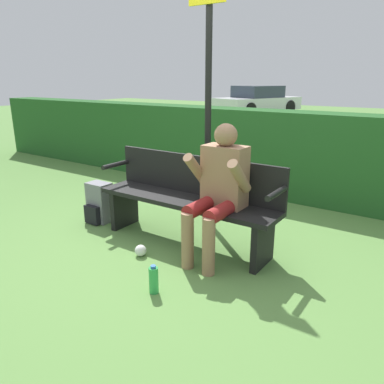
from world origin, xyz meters
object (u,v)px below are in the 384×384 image
(water_bottle, at_px, (154,280))
(park_bench, at_px, (189,197))
(person_seated, at_px, (219,186))
(signpost, at_px, (208,92))
(parked_car, at_px, (257,101))
(backpack, at_px, (99,203))

(water_bottle, bearing_deg, park_bench, 108.98)
(park_bench, xyz_separation_m, person_seated, (0.41, -0.12, 0.21))
(signpost, distance_m, parked_car, 13.84)
(person_seated, distance_m, signpost, 1.18)
(person_seated, distance_m, parked_car, 14.68)
(park_bench, relative_size, parked_car, 0.43)
(park_bench, distance_m, water_bottle, 1.06)
(water_bottle, height_order, parked_car, parked_car)
(backpack, bearing_deg, park_bench, 6.29)
(person_seated, xyz_separation_m, parked_car, (-5.86, 13.46, -0.09))
(parked_car, bearing_deg, park_bench, -138.45)
(person_seated, bearing_deg, park_bench, 163.29)
(water_bottle, bearing_deg, signpost, 107.30)
(park_bench, distance_m, person_seated, 0.48)
(water_bottle, relative_size, signpost, 0.09)
(park_bench, height_order, person_seated, person_seated)
(water_bottle, height_order, signpost, signpost)
(backpack, distance_m, signpost, 1.76)
(signpost, bearing_deg, person_seated, -51.16)
(park_bench, relative_size, signpost, 0.74)
(person_seated, bearing_deg, signpost, 128.84)
(signpost, bearing_deg, backpack, -145.61)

